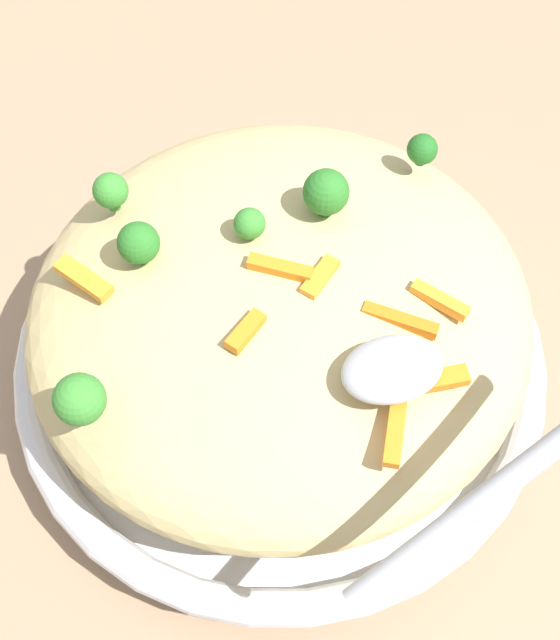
{
  "coord_description": "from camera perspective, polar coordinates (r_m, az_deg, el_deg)",
  "views": [
    {
      "loc": [
        -0.08,
        -0.26,
        0.54
      ],
      "look_at": [
        0.0,
        0.0,
        0.08
      ],
      "focal_mm": 47.86,
      "sensor_mm": 36.0,
      "label": 1
    }
  ],
  "objects": [
    {
      "name": "carrot_piece_1",
      "position": [
        0.49,
        10.63,
        1.31
      ],
      "size": [
        0.03,
        0.03,
        0.01
      ],
      "primitive_type": "cube",
      "rotation": [
        0.0,
        0.0,
        2.25
      ],
      "color": "orange",
      "rests_on": "pasta_mound"
    },
    {
      "name": "carrot_piece_3",
      "position": [
        0.47,
        9.92,
        -4.06
      ],
      "size": [
        0.04,
        0.01,
        0.01
      ],
      "primitive_type": "cube",
      "rotation": [
        0.0,
        0.0,
        3.05
      ],
      "color": "orange",
      "rests_on": "pasta_mound"
    },
    {
      "name": "broccoli_floret_4",
      "position": [
        0.51,
        3.09,
        8.5
      ],
      "size": [
        0.03,
        0.03,
        0.03
      ],
      "color": "#296820",
      "rests_on": "pasta_mound"
    },
    {
      "name": "broccoli_floret_3",
      "position": [
        0.5,
        -9.43,
        5.08
      ],
      "size": [
        0.03,
        0.03,
        0.03
      ],
      "color": "#296820",
      "rests_on": "pasta_mound"
    },
    {
      "name": "serving_bowl",
      "position": [
        0.59,
        0.0,
        -2.81
      ],
      "size": [
        0.36,
        0.36,
        0.05
      ],
      "color": "silver",
      "rests_on": "ground_plane"
    },
    {
      "name": "carrot_piece_5",
      "position": [
        0.48,
        8.04,
        -0.01
      ],
      "size": [
        0.04,
        0.03,
        0.01
      ],
      "primitive_type": "cube",
      "rotation": [
        0.0,
        0.0,
        2.48
      ],
      "color": "orange",
      "rests_on": "pasta_mound"
    },
    {
      "name": "ground_plane",
      "position": [
        0.61,
        0.0,
        -3.98
      ],
      "size": [
        2.4,
        2.4,
        0.0
      ],
      "primitive_type": "plane",
      "color": "#9E7F60"
    },
    {
      "name": "serving_spoon",
      "position": [
        0.43,
        10.54,
        -5.75
      ],
      "size": [
        0.18,
        0.13,
        0.1
      ],
      "color": "#B7B7BC",
      "rests_on": "pasta_mound"
    },
    {
      "name": "broccoli_floret_1",
      "position": [
        0.45,
        -13.24,
        -5.23
      ],
      "size": [
        0.03,
        0.03,
        0.03
      ],
      "color": "#377928",
      "rests_on": "pasta_mound"
    },
    {
      "name": "carrot_piece_2",
      "position": [
        0.51,
        -13.0,
        2.74
      ],
      "size": [
        0.03,
        0.04,
        0.01
      ],
      "primitive_type": "cube",
      "rotation": [
        0.0,
        0.0,
        2.2
      ],
      "color": "orange",
      "rests_on": "pasta_mound"
    },
    {
      "name": "broccoli_floret_0",
      "position": [
        0.53,
        -11.26,
        8.45
      ],
      "size": [
        0.02,
        0.02,
        0.03
      ],
      "color": "#377928",
      "rests_on": "pasta_mound"
    },
    {
      "name": "broccoli_floret_5",
      "position": [
        0.55,
        9.49,
        11.18
      ],
      "size": [
        0.02,
        0.02,
        0.02
      ],
      "color": "#205B1C",
      "rests_on": "pasta_mound"
    },
    {
      "name": "carrot_piece_0",
      "position": [
        0.49,
        2.71,
        2.86
      ],
      "size": [
        0.03,
        0.03,
        0.01
      ],
      "primitive_type": "cube",
      "rotation": [
        0.0,
        0.0,
        0.7
      ],
      "color": "orange",
      "rests_on": "pasta_mound"
    },
    {
      "name": "carrot_piece_4",
      "position": [
        0.47,
        -2.3,
        -0.76
      ],
      "size": [
        0.03,
        0.02,
        0.01
      ],
      "primitive_type": "cube",
      "rotation": [
        0.0,
        0.0,
        3.8
      ],
      "color": "orange",
      "rests_on": "pasta_mound"
    },
    {
      "name": "pasta_mound",
      "position": [
        0.53,
        0.0,
        0.47
      ],
      "size": [
        0.32,
        0.3,
        0.09
      ],
      "primitive_type": "ellipsoid",
      "color": "#D1BA7A",
      "rests_on": "serving_bowl"
    },
    {
      "name": "broccoli_floret_2",
      "position": [
        0.5,
        -2.05,
        6.44
      ],
      "size": [
        0.02,
        0.02,
        0.02
      ],
      "color": "#377928",
      "rests_on": "pasta_mound"
    },
    {
      "name": "carrot_piece_7",
      "position": [
        0.45,
        7.68,
        -7.54
      ],
      "size": [
        0.02,
        0.04,
        0.01
      ],
      "primitive_type": "cube",
      "rotation": [
        0.0,
        0.0,
        1.1
      ],
      "color": "orange",
      "rests_on": "pasta_mound"
    },
    {
      "name": "carrot_piece_6",
      "position": [
        0.49,
        -0.14,
        3.75
      ],
      "size": [
        0.04,
        0.03,
        0.01
      ],
      "primitive_type": "cube",
      "rotation": [
        0.0,
        0.0,
        5.71
      ],
      "color": "orange",
      "rests_on": "pasta_mound"
    }
  ]
}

